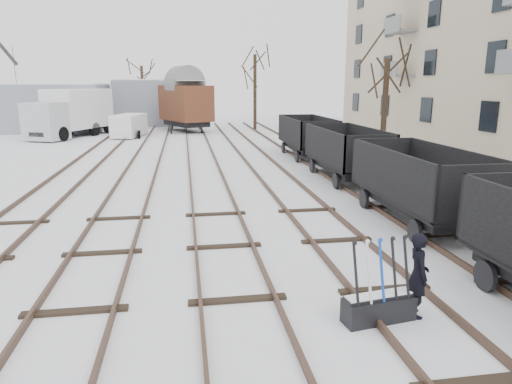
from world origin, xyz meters
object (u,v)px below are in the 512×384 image
worker (418,275)px  box_van_wagon (185,102)px  panel_van (129,125)px  lorry (72,113)px  ground_frame (379,306)px

worker → box_van_wagon: size_ratio=0.24×
panel_van → box_van_wagon: bearing=53.3°
lorry → box_van_wagon: bearing=43.2°
worker → lorry: size_ratio=0.18×
ground_frame → worker: size_ratio=0.96×
worker → panel_van: panel_van is taller
lorry → panel_van: size_ratio=1.98×
worker → ground_frame: bearing=106.7°
panel_van → ground_frame: bearing=-62.7°
ground_frame → worker: 0.90m
box_van_wagon → panel_van: size_ratio=1.51×
worker → box_van_wagon: (-3.84, 33.62, 1.76)m
ground_frame → box_van_wagon: 33.94m
box_van_wagon → panel_van: (-4.41, -3.70, -1.62)m
box_van_wagon → lorry: size_ratio=0.76×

